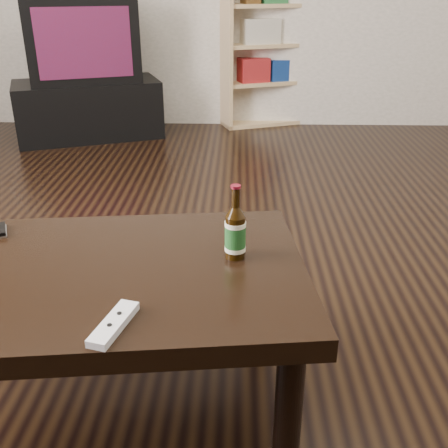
{
  "coord_description": "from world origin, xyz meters",
  "views": [
    {
      "loc": [
        0.19,
        -1.45,
        1.12
      ],
      "look_at": [
        0.15,
        -0.2,
        0.54
      ],
      "focal_mm": 42.0,
      "sensor_mm": 36.0,
      "label": 1
    }
  ],
  "objects_px": {
    "bookshelf": "(261,41)",
    "beer_bottle": "(235,233)",
    "tv_stand": "(89,109)",
    "remote": "(114,324)",
    "coffee_table": "(84,289)",
    "tv": "(81,40)"
  },
  "relations": [
    {
      "from": "tv",
      "to": "remote",
      "type": "distance_m",
      "value": 3.24
    },
    {
      "from": "tv",
      "to": "beer_bottle",
      "type": "distance_m",
      "value": 3.02
    },
    {
      "from": "tv_stand",
      "to": "bookshelf",
      "type": "distance_m",
      "value": 1.5
    },
    {
      "from": "tv",
      "to": "coffee_table",
      "type": "bearing_deg",
      "value": -95.56
    },
    {
      "from": "beer_bottle",
      "to": "tv",
      "type": "bearing_deg",
      "value": 112.77
    },
    {
      "from": "bookshelf",
      "to": "beer_bottle",
      "type": "distance_m",
      "value": 3.28
    },
    {
      "from": "tv_stand",
      "to": "remote",
      "type": "bearing_deg",
      "value": -94.28
    },
    {
      "from": "tv",
      "to": "bookshelf",
      "type": "xyz_separation_m",
      "value": [
        1.34,
        0.5,
        -0.05
      ]
    },
    {
      "from": "bookshelf",
      "to": "tv_stand",
      "type": "bearing_deg",
      "value": 179.69
    },
    {
      "from": "tv_stand",
      "to": "bookshelf",
      "type": "xyz_separation_m",
      "value": [
        1.34,
        0.49,
        0.46
      ]
    },
    {
      "from": "bookshelf",
      "to": "beer_bottle",
      "type": "height_order",
      "value": "bookshelf"
    },
    {
      "from": "tv_stand",
      "to": "coffee_table",
      "type": "xyz_separation_m",
      "value": [
        0.77,
        -2.86,
        0.17
      ]
    },
    {
      "from": "remote",
      "to": "coffee_table",
      "type": "bearing_deg",
      "value": 135.1
    },
    {
      "from": "tv_stand",
      "to": "beer_bottle",
      "type": "bearing_deg",
      "value": -87.81
    },
    {
      "from": "coffee_table",
      "to": "beer_bottle",
      "type": "bearing_deg",
      "value": 11.84
    },
    {
      "from": "bookshelf",
      "to": "tv",
      "type": "bearing_deg",
      "value": 179.74
    },
    {
      "from": "tv",
      "to": "remote",
      "type": "bearing_deg",
      "value": -94.28
    },
    {
      "from": "tv_stand",
      "to": "tv",
      "type": "height_order",
      "value": "tv"
    },
    {
      "from": "coffee_table",
      "to": "remote",
      "type": "distance_m",
      "value": 0.29
    },
    {
      "from": "tv_stand",
      "to": "coffee_table",
      "type": "bearing_deg",
      "value": -95.56
    },
    {
      "from": "tv",
      "to": "coffee_table",
      "type": "distance_m",
      "value": 2.98
    },
    {
      "from": "bookshelf",
      "to": "beer_bottle",
      "type": "relative_size",
      "value": 6.24
    }
  ]
}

